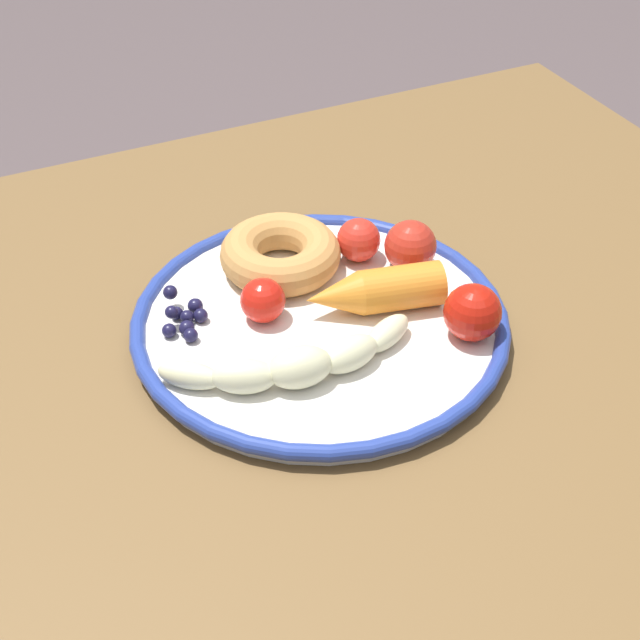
% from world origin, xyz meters
% --- Properties ---
extents(dining_table, '(0.99, 0.75, 0.75)m').
position_xyz_m(dining_table, '(0.00, 0.00, 0.64)').
color(dining_table, brown).
rests_on(dining_table, ground_plane).
extents(plate, '(0.29, 0.29, 0.02)m').
position_xyz_m(plate, '(0.06, 0.03, 0.76)').
color(plate, white).
rests_on(plate, dining_table).
extents(banana, '(0.19, 0.07, 0.03)m').
position_xyz_m(banana, '(0.01, -0.02, 0.78)').
color(banana, beige).
rests_on(banana, plate).
extents(carrot_orange, '(0.11, 0.06, 0.03)m').
position_xyz_m(carrot_orange, '(0.10, 0.03, 0.78)').
color(carrot_orange, orange).
rests_on(carrot_orange, plate).
extents(donut, '(0.12, 0.12, 0.03)m').
position_xyz_m(donut, '(0.05, 0.11, 0.78)').
color(donut, '#C48847').
rests_on(donut, plate).
extents(blueberry_pile, '(0.04, 0.06, 0.02)m').
position_xyz_m(blueberry_pile, '(-0.04, 0.07, 0.77)').
color(blueberry_pile, '#191638').
rests_on(blueberry_pile, plate).
extents(tomato_near, '(0.04, 0.04, 0.04)m').
position_xyz_m(tomato_near, '(0.15, 0.06, 0.78)').
color(tomato_near, red).
rests_on(tomato_near, plate).
extents(tomato_mid, '(0.03, 0.03, 0.03)m').
position_xyz_m(tomato_mid, '(0.02, 0.05, 0.78)').
color(tomato_mid, red).
rests_on(tomato_mid, plate).
extents(tomato_far, '(0.04, 0.04, 0.04)m').
position_xyz_m(tomato_far, '(0.15, -0.03, 0.79)').
color(tomato_far, red).
rests_on(tomato_far, plate).
extents(tomato_extra, '(0.04, 0.04, 0.04)m').
position_xyz_m(tomato_extra, '(0.12, 0.09, 0.78)').
color(tomato_extra, red).
rests_on(tomato_extra, plate).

